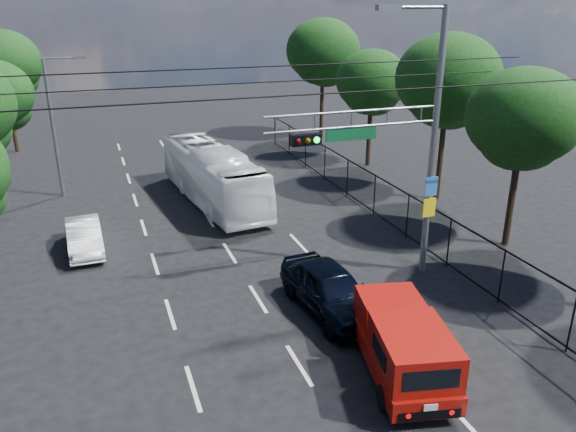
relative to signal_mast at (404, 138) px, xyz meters
name	(u,v)px	position (x,y,z in m)	size (l,w,h in m)	color
lane_markings	(218,235)	(-5.28, 6.01, -5.24)	(6.12, 38.00, 0.01)	beige
signal_mast	(404,138)	(0.00, 0.00, 0.00)	(6.43, 0.39, 9.50)	slate
streetlight_left	(56,121)	(-11.62, 14.01, -1.30)	(2.09, 0.22, 7.08)	slate
utility_wires	(246,82)	(-5.28, 0.84, 1.99)	(22.00, 5.04, 0.74)	black
fence_right	(394,206)	(2.32, 4.18, -4.21)	(0.06, 34.03, 2.00)	black
tree_right_b	(523,125)	(5.93, 1.03, -0.19)	(4.50, 4.50, 7.31)	black
tree_right_c	(448,86)	(6.53, 7.03, 0.49)	(5.10, 5.10, 8.29)	black
tree_right_d	(372,86)	(6.13, 14.03, -0.39)	(4.32, 4.32, 7.02)	black
tree_right_e	(323,56)	(6.33, 22.03, 0.69)	(5.28, 5.28, 8.58)	black
tree_left_e	(3,68)	(-14.87, 25.03, 0.29)	(4.92, 4.92, 7.99)	black
red_pickup	(401,341)	(-2.80, -5.21, -4.25)	(2.83, 5.26, 1.86)	black
navy_hatchback	(330,289)	(-3.28, -1.54, -4.45)	(1.87, 4.65, 1.58)	black
white_bus	(213,175)	(-4.48, 10.46, -3.84)	(2.35, 10.06, 2.80)	white
white_van	(84,236)	(-10.78, 6.25, -4.62)	(1.32, 3.78, 1.25)	silver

